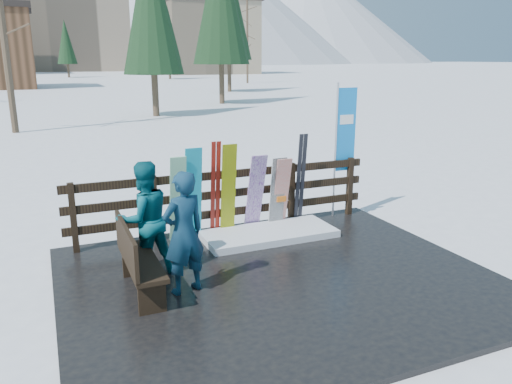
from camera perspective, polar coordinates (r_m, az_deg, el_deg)
name	(u,v)px	position (r m, az deg, el deg)	size (l,w,h in m)	color
ground	(280,283)	(7.28, 2.74, -10.35)	(700.00, 700.00, 0.00)	white
deck	(280,280)	(7.26, 2.75, -10.06)	(6.00, 5.00, 0.08)	black
fence	(227,196)	(8.93, -3.37, -0.44)	(5.60, 0.10, 1.15)	black
snow_patch	(269,234)	(8.78, 1.46, -4.79)	(2.32, 1.00, 0.12)	white
bench	(136,258)	(6.76, -13.59, -7.31)	(0.41, 1.50, 0.97)	black
snowboard_0	(193,194)	(8.48, -7.18, -0.28)	(0.29, 0.03, 1.64)	#139FBD
snowboard_1	(178,200)	(8.43, -8.92, -0.87)	(0.27, 0.03, 1.53)	white
snowboard_2	(228,190)	(8.67, -3.17, 0.22)	(0.26, 0.03, 1.66)	#EEFF03
snowboard_3	(255,193)	(8.88, -0.07, -0.11)	(0.30, 0.03, 1.48)	white
snowboard_4	(277,193)	(9.06, 2.46, -0.13)	(0.29, 0.03, 1.34)	black
snowboard_5	(281,193)	(9.10, 2.91, -0.13)	(0.28, 0.03, 1.34)	silver
ski_pair_a	(215,189)	(8.66, -4.66, 0.34)	(0.16, 0.22, 1.69)	maroon
ski_pair_b	(300,179)	(9.30, 5.11, 1.45)	(0.17, 0.19, 1.72)	black
rental_flag	(343,135)	(9.84, 9.96, 6.46)	(0.45, 0.04, 2.60)	silver
person_front	(184,233)	(6.61, -8.25, -4.64)	(0.60, 0.40, 1.66)	navy
person_back	(144,219)	(7.23, -12.63, -3.06)	(0.81, 0.63, 1.67)	#0A5462
resort_buildings	(51,26)	(121.55, -22.35, 17.13)	(73.00, 87.60, 22.60)	tan
trees	(94,35)	(55.82, -18.01, 16.72)	(42.05, 68.72, 11.98)	#382B1E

